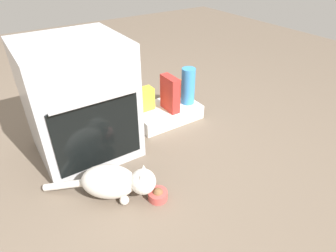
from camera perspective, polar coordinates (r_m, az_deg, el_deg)
ground at (r=1.84m, az=-11.01°, el=-10.98°), size 8.00×8.00×0.00m
oven at (r=1.94m, az=-17.11°, el=4.86°), size 0.62×0.63×0.78m
pantry_cabinet at (r=2.37m, az=-0.38°, el=2.65°), size 0.54×0.33×0.11m
food_bowl at (r=1.69m, az=-2.03°, el=-13.45°), size 0.11×0.11×0.08m
cat at (r=1.68m, az=-10.49°, el=-10.80°), size 0.55×0.46×0.21m
cereal_box at (r=2.24m, az=0.40°, el=6.42°), size 0.07×0.18×0.28m
water_bottle at (r=2.35m, az=4.01°, el=7.91°), size 0.11×0.11×0.30m
snack_bag at (r=2.28m, az=-4.47°, el=5.41°), size 0.12×0.09×0.18m
sauce_jar at (r=2.49m, az=2.10°, el=7.47°), size 0.08×0.08×0.14m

